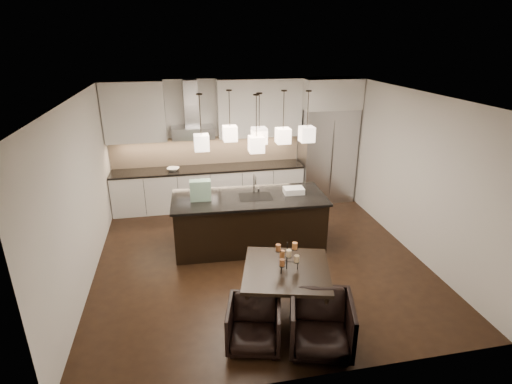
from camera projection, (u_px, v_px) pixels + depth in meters
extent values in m
cube|color=black|center=(258.00, 257.00, 7.08)|extent=(5.50, 5.50, 0.02)
cube|color=white|center=(259.00, 95.00, 6.05)|extent=(5.50, 5.50, 0.02)
cube|color=silver|center=(234.00, 142.00, 9.08)|extent=(5.50, 0.02, 2.80)
cube|color=silver|center=(313.00, 273.00, 4.04)|extent=(5.50, 0.02, 2.80)
cube|color=silver|center=(81.00, 194.00, 6.06)|extent=(0.02, 5.50, 2.80)
cube|color=silver|center=(411.00, 172.00, 7.07)|extent=(0.02, 5.50, 2.80)
cube|color=#B7B7BA|center=(326.00, 155.00, 9.24)|extent=(1.20, 0.72, 2.15)
cube|color=silver|center=(331.00, 93.00, 8.73)|extent=(1.26, 0.72, 0.65)
cube|color=silver|center=(210.00, 188.00, 9.02)|extent=(4.21, 0.62, 0.88)
cube|color=black|center=(209.00, 169.00, 8.85)|extent=(4.21, 0.66, 0.04)
cube|color=#CCB091|center=(207.00, 150.00, 9.00)|extent=(4.21, 0.02, 0.63)
cube|color=silver|center=(134.00, 112.00, 8.24)|extent=(1.25, 0.35, 1.25)
cube|color=silver|center=(260.00, 108.00, 8.73)|extent=(1.85, 0.35, 1.25)
cube|color=#B7B7BA|center=(193.00, 132.00, 8.54)|extent=(0.90, 0.52, 0.24)
cube|color=#B7B7BA|center=(191.00, 103.00, 8.42)|extent=(0.30, 0.28, 0.96)
imported|color=silver|center=(173.00, 169.00, 8.64)|extent=(0.31, 0.31, 0.06)
cube|color=black|center=(249.00, 222.00, 7.29)|extent=(2.69, 1.18, 0.93)
cube|color=black|center=(249.00, 198.00, 7.11)|extent=(2.78, 1.27, 0.04)
cube|color=#1C6749|center=(200.00, 190.00, 6.91)|extent=(0.37, 0.21, 0.36)
cube|color=silver|center=(294.00, 191.00, 7.24)|extent=(0.37, 0.27, 0.11)
cylinder|color=beige|center=(297.00, 259.00, 5.35)|extent=(0.09, 0.09, 0.09)
cylinder|color=#DD8644|center=(282.00, 254.00, 5.47)|extent=(0.09, 0.09, 0.09)
cylinder|color=brown|center=(282.00, 262.00, 5.26)|extent=(0.09, 0.09, 0.09)
cylinder|color=#DD8644|center=(295.00, 246.00, 5.38)|extent=(0.09, 0.09, 0.09)
cylinder|color=brown|center=(278.00, 248.00, 5.33)|extent=(0.09, 0.09, 0.09)
cylinder|color=beige|center=(289.00, 253.00, 5.19)|extent=(0.09, 0.09, 0.09)
imported|color=black|center=(254.00, 325.00, 4.94)|extent=(0.79, 0.81, 0.61)
imported|color=black|center=(321.00, 325.00, 4.88)|extent=(0.94, 0.96, 0.71)
cube|color=beige|center=(202.00, 143.00, 6.56)|extent=(0.24, 0.24, 0.26)
cube|color=beige|center=(230.00, 133.00, 7.00)|extent=(0.24, 0.24, 0.26)
cube|color=beige|center=(259.00, 135.00, 6.62)|extent=(0.24, 0.24, 0.26)
cube|color=beige|center=(283.00, 136.00, 6.97)|extent=(0.24, 0.24, 0.26)
cube|color=beige|center=(307.00, 134.00, 6.92)|extent=(0.24, 0.24, 0.26)
cube|color=beige|center=(256.00, 144.00, 6.50)|extent=(0.24, 0.24, 0.26)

